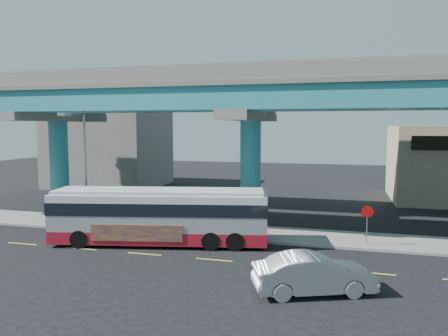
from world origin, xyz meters
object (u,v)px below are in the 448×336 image
(street_lamp, at_px, (80,153))
(stop_sign, at_px, (367,217))
(sedan, at_px, (314,274))
(transit_bus, at_px, (160,214))
(parked_car, at_px, (119,215))

(street_lamp, height_order, stop_sign, street_lamp)
(sedan, height_order, stop_sign, stop_sign)
(stop_sign, bearing_deg, transit_bus, -153.19)
(sedan, relative_size, parked_car, 1.43)
(transit_bus, distance_m, stop_sign, 12.11)
(transit_bus, relative_size, sedan, 2.43)
(parked_car, relative_size, stop_sign, 1.62)
(sedan, xyz_separation_m, stop_sign, (2.52, 7.77, 0.97))
(sedan, relative_size, stop_sign, 2.31)
(transit_bus, height_order, stop_sign, transit_bus)
(transit_bus, height_order, parked_car, transit_bus)
(sedan, xyz_separation_m, parked_car, (-14.14, 9.16, -0.06))
(sedan, bearing_deg, transit_bus, 37.89)
(sedan, height_order, parked_car, sedan)
(sedan, distance_m, stop_sign, 8.23)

